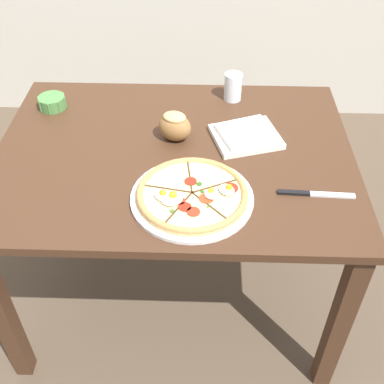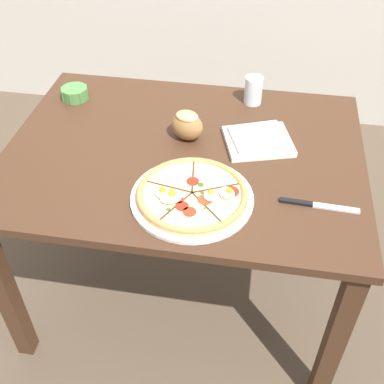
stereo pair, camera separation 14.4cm
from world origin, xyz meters
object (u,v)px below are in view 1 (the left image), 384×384
at_px(bread_piece_near, 175,126).
at_px(water_glass, 233,88).
at_px(pizza, 192,195).
at_px(dining_table, 175,174).
at_px(napkin_folded, 246,135).
at_px(ramekin_bowl, 52,102).
at_px(knife_main, 315,194).

distance_m(bread_piece_near, water_glass, 0.35).
xyz_separation_m(pizza, water_glass, (0.14, 0.59, 0.03)).
bearing_deg(dining_table, napkin_folded, 17.60).
height_order(pizza, ramekin_bowl, pizza).
distance_m(dining_table, bread_piece_near, 0.17).
bearing_deg(water_glass, dining_table, -121.03).
distance_m(pizza, bread_piece_near, 0.32).
relative_size(dining_table, ramekin_bowl, 11.29).
bearing_deg(ramekin_bowl, dining_table, -28.60).
bearing_deg(knife_main, pizza, -172.40).
height_order(ramekin_bowl, water_glass, water_glass).
xyz_separation_m(ramekin_bowl, napkin_folded, (0.73, -0.18, -0.01)).
bearing_deg(ramekin_bowl, knife_main, -26.93).
bearing_deg(dining_table, water_glass, 58.97).
xyz_separation_m(dining_table, bread_piece_near, (0.00, 0.07, 0.16)).
bearing_deg(napkin_folded, bread_piece_near, -178.40).
bearing_deg(pizza, water_glass, 76.67).
xyz_separation_m(ramekin_bowl, bread_piece_near, (0.48, -0.19, 0.03)).
relative_size(pizza, napkin_folded, 1.40).
bearing_deg(bread_piece_near, napkin_folded, 1.60).
xyz_separation_m(dining_table, water_glass, (0.21, 0.35, 0.15)).
relative_size(ramekin_bowl, bread_piece_near, 0.77).
height_order(pizza, bread_piece_near, bread_piece_near).
distance_m(dining_table, ramekin_bowl, 0.56).
distance_m(ramekin_bowl, napkin_folded, 0.75).
relative_size(knife_main, water_glass, 2.20).
bearing_deg(napkin_folded, water_glass, 98.31).
bearing_deg(knife_main, ramekin_bowl, 155.72).
height_order(bread_piece_near, knife_main, bread_piece_near).
relative_size(ramekin_bowl, knife_main, 0.46).
bearing_deg(napkin_folded, dining_table, -162.40).
bearing_deg(water_glass, knife_main, -66.98).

